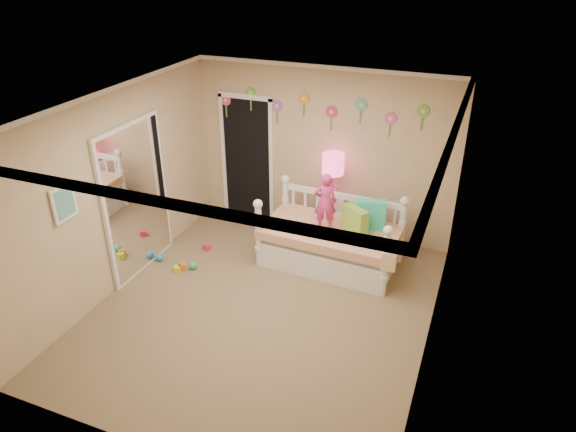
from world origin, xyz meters
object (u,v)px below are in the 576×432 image
at_px(daybed, 331,232).
at_px(child, 325,202).
at_px(table_lamp, 333,169).
at_px(nightstand, 331,218).

bearing_deg(daybed, child, -136.87).
bearing_deg(daybed, table_lamp, 109.12).
xyz_separation_m(child, table_lamp, (-0.14, 0.78, 0.15)).
height_order(daybed, table_lamp, table_lamp).
relative_size(nightstand, table_lamp, 0.93).
relative_size(child, table_lamp, 1.16).
xyz_separation_m(daybed, child, (-0.07, -0.06, 0.48)).
height_order(child, nightstand, child).
bearing_deg(nightstand, daybed, -81.33).
relative_size(daybed, table_lamp, 2.65).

